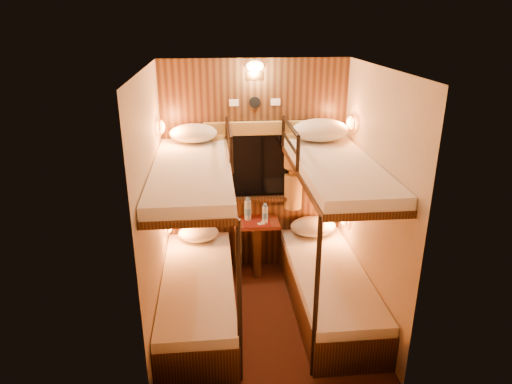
{
  "coord_description": "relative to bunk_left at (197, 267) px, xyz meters",
  "views": [
    {
      "loc": [
        -0.47,
        -3.77,
        2.8
      ],
      "look_at": [
        -0.07,
        0.15,
        1.27
      ],
      "focal_mm": 32.0,
      "sensor_mm": 36.0,
      "label": 1
    }
  ],
  "objects": [
    {
      "name": "floor",
      "position": [
        0.65,
        -0.07,
        -0.56
      ],
      "size": [
        2.1,
        2.1,
        0.0
      ],
      "primitive_type": "plane",
      "color": "#33170D",
      "rests_on": "ground"
    },
    {
      "name": "sachet_a",
      "position": [
        0.69,
        0.7,
        0.09
      ],
      "size": [
        0.09,
        0.07,
        0.01
      ],
      "primitive_type": "cube",
      "rotation": [
        0.0,
        0.0,
        0.2
      ],
      "color": "silver",
      "rests_on": "table"
    },
    {
      "name": "pillow_upper_right",
      "position": [
        1.3,
        0.67,
        1.14
      ],
      "size": [
        0.58,
        0.42,
        0.23
      ],
      "primitive_type": "ellipsoid",
      "color": "silver",
      "rests_on": "bunk_right"
    },
    {
      "name": "wall_right",
      "position": [
        1.65,
        -0.07,
        0.64
      ],
      "size": [
        0.0,
        2.4,
        2.4
      ],
      "primitive_type": "plane",
      "rotation": [
        1.57,
        0.0,
        -1.57
      ],
      "color": "#C6B293",
      "rests_on": "floor"
    },
    {
      "name": "pillow_lower_right",
      "position": [
        1.3,
        0.77,
        0.0
      ],
      "size": [
        0.52,
        0.37,
        0.21
      ],
      "primitive_type": "ellipsoid",
      "color": "silver",
      "rests_on": "bunk_right"
    },
    {
      "name": "wall_left",
      "position": [
        -0.35,
        -0.07,
        0.64
      ],
      "size": [
        0.0,
        2.4,
        2.4
      ],
      "primitive_type": "plane",
      "rotation": [
        1.57,
        0.0,
        1.57
      ],
      "color": "#C6B293",
      "rests_on": "floor"
    },
    {
      "name": "reading_lamps",
      "position": [
        0.65,
        0.63,
        0.68
      ],
      "size": [
        2.0,
        0.2,
        1.25
      ],
      "color": "orange",
      "rests_on": "wall_left"
    },
    {
      "name": "wall_back",
      "position": [
        0.65,
        0.98,
        0.64
      ],
      "size": [
        2.4,
        0.0,
        2.4
      ],
      "primitive_type": "plane",
      "rotation": [
        1.57,
        0.0,
        0.0
      ],
      "color": "#C6B293",
      "rests_on": "floor"
    },
    {
      "name": "pillow_upper_left",
      "position": [
        -0.0,
        0.75,
        1.12
      ],
      "size": [
        0.49,
        0.35,
        0.19
      ],
      "primitive_type": "ellipsoid",
      "color": "silver",
      "rests_on": "bunk_left"
    },
    {
      "name": "table",
      "position": [
        0.65,
        0.78,
        -0.14
      ],
      "size": [
        0.5,
        0.34,
        0.66
      ],
      "color": "#551913",
      "rests_on": "floor"
    },
    {
      "name": "bottle_left",
      "position": [
        0.56,
        0.83,
        0.21
      ],
      "size": [
        0.08,
        0.08,
        0.27
      ],
      "rotation": [
        0.0,
        0.0,
        -0.24
      ],
      "color": "#99BFE5",
      "rests_on": "table"
    },
    {
      "name": "curtains",
      "position": [
        0.65,
        0.9,
        0.71
      ],
      "size": [
        1.1,
        0.22,
        1.0
      ],
      "color": "olive",
      "rests_on": "back_panel"
    },
    {
      "name": "bottle_right",
      "position": [
        0.74,
        0.74,
        0.19
      ],
      "size": [
        0.07,
        0.07,
        0.23
      ],
      "rotation": [
        0.0,
        0.0,
        0.14
      ],
      "color": "#99BFE5",
      "rests_on": "table"
    },
    {
      "name": "ceiling",
      "position": [
        0.65,
        -0.07,
        1.84
      ],
      "size": [
        2.1,
        2.1,
        0.0
      ],
      "primitive_type": "plane",
      "rotation": [
        3.14,
        0.0,
        0.0
      ],
      "color": "silver",
      "rests_on": "wall_back"
    },
    {
      "name": "bunk_left",
      "position": [
        0.0,
        0.0,
        0.0
      ],
      "size": [
        0.72,
        1.9,
        1.82
      ],
      "color": "black",
      "rests_on": "floor"
    },
    {
      "name": "sachet_b",
      "position": [
        0.73,
        0.75,
        0.09
      ],
      "size": [
        0.08,
        0.06,
        0.01
      ],
      "primitive_type": "cube",
      "rotation": [
        0.0,
        0.0,
        0.19
      ],
      "color": "silver",
      "rests_on": "table"
    },
    {
      "name": "back_fixtures",
      "position": [
        0.65,
        0.93,
        1.69
      ],
      "size": [
        0.54,
        0.09,
        0.48
      ],
      "color": "black",
      "rests_on": "back_panel"
    },
    {
      "name": "bunk_right",
      "position": [
        1.3,
        0.0,
        0.0
      ],
      "size": [
        0.72,
        1.9,
        1.82
      ],
      "color": "black",
      "rests_on": "floor"
    },
    {
      "name": "pillow_lower_left",
      "position": [
        -0.0,
        0.76,
        -0.01
      ],
      "size": [
        0.45,
        0.32,
        0.18
      ],
      "primitive_type": "ellipsoid",
      "color": "silver",
      "rests_on": "bunk_left"
    },
    {
      "name": "wall_front",
      "position": [
        0.65,
        -1.12,
        0.64
      ],
      "size": [
        2.4,
        0.0,
        2.4
      ],
      "primitive_type": "plane",
      "rotation": [
        -1.57,
        0.0,
        0.0
      ],
      "color": "#C6B293",
      "rests_on": "floor"
    },
    {
      "name": "window",
      "position": [
        0.65,
        0.94,
        0.62
      ],
      "size": [
        1.0,
        0.12,
        0.79
      ],
      "color": "black",
      "rests_on": "back_panel"
    },
    {
      "name": "back_panel",
      "position": [
        0.65,
        0.97,
        0.64
      ],
      "size": [
        2.0,
        0.03,
        2.4
      ],
      "primitive_type": "cube",
      "color": "black",
      "rests_on": "floor"
    }
  ]
}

